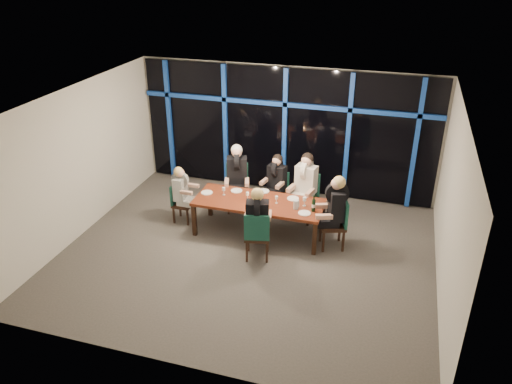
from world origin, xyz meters
TOP-DOWN VIEW (x-y plane):
  - room at (0.00, 0.00)m, footprint 7.04×7.00m
  - window_wall at (0.01, 2.93)m, footprint 6.86×0.43m
  - dining_table at (0.00, 0.80)m, footprint 2.60×1.00m
  - chair_far_left at (-0.77, 1.73)m, footprint 0.61×0.61m
  - chair_far_mid at (0.12, 1.87)m, footprint 0.52×0.52m
  - chair_far_right at (0.79, 1.73)m, footprint 0.59×0.59m
  - chair_end_left at (-1.78, 0.84)m, footprint 0.40×0.40m
  - chair_end_right at (1.60, 0.77)m, footprint 0.61×0.61m
  - chair_near_mid at (0.24, -0.12)m, footprint 0.56×0.56m
  - diner_far_left at (-0.75, 1.65)m, footprint 0.62×0.72m
  - diner_far_mid at (0.10, 1.80)m, footprint 0.52×0.62m
  - diner_far_right at (0.77, 1.65)m, footprint 0.59×0.70m
  - diner_end_left at (-1.70, 0.84)m, footprint 0.53×0.42m
  - diner_end_right at (1.52, 0.74)m, footprint 0.71×0.62m
  - diner_near_mid at (0.22, -0.04)m, footprint 0.57×0.68m
  - plate_far_left at (-0.58, 1.11)m, footprint 0.24×0.24m
  - plate_far_mid at (-0.03, 1.25)m, footprint 0.24×0.24m
  - plate_far_right at (0.63, 1.10)m, footprint 0.24×0.24m
  - plate_end_left at (-1.14, 0.84)m, footprint 0.24×0.24m
  - plate_end_right at (0.98, 0.56)m, footprint 0.24×0.24m
  - plate_near_mid at (0.09, 0.51)m, footprint 0.24×0.24m
  - wine_bottle at (1.13, 0.70)m, footprint 0.08×0.08m
  - water_pitcher at (0.78, 0.70)m, footprint 0.12×0.10m
  - tea_light at (-0.03, 0.57)m, footprint 0.05×0.05m
  - wine_glass_a at (-0.24, 0.80)m, footprint 0.06×0.06m
  - wine_glass_b at (0.01, 0.93)m, footprint 0.07×0.07m
  - wine_glass_c at (0.36, 0.82)m, footprint 0.06×0.06m
  - wine_glass_d at (-0.77, 0.86)m, footprint 0.06×0.06m
  - wine_glass_e at (0.91, 0.87)m, footprint 0.07×0.07m

SIDE VIEW (x-z plane):
  - chair_end_left at x=-1.78m, z-range 0.05..0.91m
  - chair_far_mid at x=0.12m, z-range 0.05..0.99m
  - chair_near_mid at x=0.24m, z-range 0.06..1.07m
  - chair_end_right at x=1.60m, z-range 0.06..1.10m
  - chair_far_right at x=0.79m, z-range 0.06..1.11m
  - chair_far_left at x=-0.77m, z-range 0.06..1.11m
  - dining_table at x=0.00m, z-range 0.31..1.06m
  - plate_far_left at x=-0.58m, z-range 0.75..0.76m
  - plate_far_mid at x=-0.03m, z-range 0.75..0.76m
  - plate_far_right at x=0.63m, z-range 0.75..0.76m
  - plate_end_left at x=-1.14m, z-range 0.75..0.76m
  - plate_end_right at x=0.98m, z-range 0.75..0.76m
  - plate_near_mid at x=0.09m, z-range 0.75..0.76m
  - tea_light at x=-0.03m, z-range 0.75..0.78m
  - diner_end_left at x=-1.70m, z-range 0.40..1.24m
  - water_pitcher at x=0.78m, z-range 0.75..0.94m
  - wine_glass_c at x=0.36m, z-range 0.79..0.94m
  - wine_glass_d at x=-0.77m, z-range 0.79..0.95m
  - wine_glass_a at x=-0.24m, z-range 0.79..0.96m
  - wine_glass_b at x=0.01m, z-range 0.79..0.97m
  - wine_bottle at x=1.13m, z-range 0.71..1.04m
  - wine_glass_e at x=0.91m, z-range 0.79..0.98m
  - diner_far_mid at x=0.10m, z-range 0.44..1.34m
  - diner_near_mid at x=0.22m, z-range 0.47..1.46m
  - diner_end_right at x=1.52m, z-range 0.48..1.49m
  - diner_far_right at x=0.77m, z-range 0.49..1.50m
  - diner_far_left at x=-0.75m, z-range 0.49..1.52m
  - window_wall at x=0.01m, z-range 0.08..3.02m
  - room at x=0.00m, z-range 0.51..3.53m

